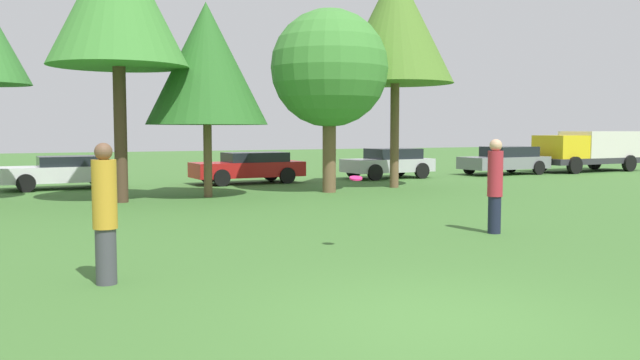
{
  "coord_description": "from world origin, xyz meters",
  "views": [
    {
      "loc": [
        -4.19,
        -5.93,
        2.14
      ],
      "look_at": [
        0.72,
        4.83,
        1.23
      ],
      "focal_mm": 36.45,
      "sensor_mm": 36.0,
      "label": 1
    }
  ],
  "objects_px": {
    "frisbee": "(356,178)",
    "parked_car_red": "(249,167)",
    "tree_3": "(207,64)",
    "tree_5": "(396,25)",
    "tree_4": "(329,69)",
    "parked_car_grey": "(505,160)",
    "parked_car_white": "(65,171)",
    "parked_car_silver": "(389,162)",
    "person_thrower": "(105,212)",
    "person_catcher": "(495,185)",
    "delivery_truck_yellow": "(589,149)"
  },
  "relations": [
    {
      "from": "person_thrower",
      "to": "parked_car_silver",
      "type": "bearing_deg",
      "value": 39.08
    },
    {
      "from": "person_catcher",
      "to": "tree_5",
      "type": "relative_size",
      "value": 0.24
    },
    {
      "from": "person_thrower",
      "to": "tree_4",
      "type": "distance_m",
      "value": 14.15
    },
    {
      "from": "tree_3",
      "to": "delivery_truck_yellow",
      "type": "relative_size",
      "value": 0.94
    },
    {
      "from": "tree_3",
      "to": "tree_5",
      "type": "height_order",
      "value": "tree_5"
    },
    {
      "from": "tree_4",
      "to": "parked_car_silver",
      "type": "xyz_separation_m",
      "value": [
        5.21,
        4.78,
        -3.51
      ]
    },
    {
      "from": "parked_car_red",
      "to": "delivery_truck_yellow",
      "type": "relative_size",
      "value": 0.69
    },
    {
      "from": "frisbee",
      "to": "tree_5",
      "type": "relative_size",
      "value": 0.03
    },
    {
      "from": "person_thrower",
      "to": "frisbee",
      "type": "xyz_separation_m",
      "value": [
        4.31,
        0.75,
        0.29
      ]
    },
    {
      "from": "tree_3",
      "to": "parked_car_grey",
      "type": "height_order",
      "value": "tree_3"
    },
    {
      "from": "person_thrower",
      "to": "frisbee",
      "type": "height_order",
      "value": "person_thrower"
    },
    {
      "from": "delivery_truck_yellow",
      "to": "parked_car_white",
      "type": "bearing_deg",
      "value": -4.47
    },
    {
      "from": "person_thrower",
      "to": "person_catcher",
      "type": "bearing_deg",
      "value": 0.0
    },
    {
      "from": "parked_car_white",
      "to": "tree_4",
      "type": "bearing_deg",
      "value": 144.38
    },
    {
      "from": "tree_4",
      "to": "tree_5",
      "type": "relative_size",
      "value": 0.77
    },
    {
      "from": "frisbee",
      "to": "parked_car_red",
      "type": "bearing_deg",
      "value": 78.84
    },
    {
      "from": "parked_car_white",
      "to": "parked_car_red",
      "type": "distance_m",
      "value": 6.9
    },
    {
      "from": "person_thrower",
      "to": "tree_5",
      "type": "xyz_separation_m",
      "value": [
        11.56,
        11.49,
        4.97
      ]
    },
    {
      "from": "person_catcher",
      "to": "parked_car_red",
      "type": "distance_m",
      "value": 14.21
    },
    {
      "from": "tree_3",
      "to": "parked_car_white",
      "type": "distance_m",
      "value": 7.36
    },
    {
      "from": "person_catcher",
      "to": "tree_3",
      "type": "bearing_deg",
      "value": -79.56
    },
    {
      "from": "tree_5",
      "to": "parked_car_silver",
      "type": "relative_size",
      "value": 2.01
    },
    {
      "from": "frisbee",
      "to": "parked_car_red",
      "type": "relative_size",
      "value": 0.05
    },
    {
      "from": "person_catcher",
      "to": "frisbee",
      "type": "xyz_separation_m",
      "value": [
        -3.54,
        -0.56,
        0.28
      ]
    },
    {
      "from": "tree_3",
      "to": "parked_car_white",
      "type": "height_order",
      "value": "tree_3"
    },
    {
      "from": "tree_4",
      "to": "parked_car_grey",
      "type": "bearing_deg",
      "value": 21.61
    },
    {
      "from": "delivery_truck_yellow",
      "to": "person_thrower",
      "type": "bearing_deg",
      "value": 27.83
    },
    {
      "from": "parked_car_red",
      "to": "delivery_truck_yellow",
      "type": "height_order",
      "value": "delivery_truck_yellow"
    },
    {
      "from": "tree_5",
      "to": "parked_car_red",
      "type": "distance_m",
      "value": 7.95
    },
    {
      "from": "tree_5",
      "to": "parked_car_red",
      "type": "height_order",
      "value": "tree_5"
    },
    {
      "from": "frisbee",
      "to": "parked_car_grey",
      "type": "bearing_deg",
      "value": 42.77
    },
    {
      "from": "person_thrower",
      "to": "parked_car_red",
      "type": "height_order",
      "value": "person_thrower"
    },
    {
      "from": "tree_3",
      "to": "parked_car_silver",
      "type": "height_order",
      "value": "tree_3"
    },
    {
      "from": "parked_car_grey",
      "to": "frisbee",
      "type": "bearing_deg",
      "value": 39.52
    },
    {
      "from": "person_catcher",
      "to": "parked_car_red",
      "type": "bearing_deg",
      "value": -96.96
    },
    {
      "from": "tree_4",
      "to": "person_catcher",
      "type": "bearing_deg",
      "value": -94.24
    },
    {
      "from": "frisbee",
      "to": "tree_5",
      "type": "distance_m",
      "value": 13.78
    },
    {
      "from": "person_thrower",
      "to": "tree_5",
      "type": "height_order",
      "value": "tree_5"
    },
    {
      "from": "tree_3",
      "to": "parked_car_silver",
      "type": "distance_m",
      "value": 11.06
    },
    {
      "from": "frisbee",
      "to": "parked_car_white",
      "type": "xyz_separation_m",
      "value": [
        -3.97,
        15.26,
        -0.66
      ]
    },
    {
      "from": "person_thrower",
      "to": "frisbee",
      "type": "distance_m",
      "value": 4.38
    },
    {
      "from": "parked_car_red",
      "to": "parked_car_grey",
      "type": "bearing_deg",
      "value": 176.28
    },
    {
      "from": "person_catcher",
      "to": "tree_3",
      "type": "xyz_separation_m",
      "value": [
        -3.51,
        9.67,
        3.21
      ]
    },
    {
      "from": "parked_car_white",
      "to": "parked_car_red",
      "type": "relative_size",
      "value": 0.94
    },
    {
      "from": "parked_car_silver",
      "to": "tree_4",
      "type": "bearing_deg",
      "value": 39.3
    },
    {
      "from": "parked_car_red",
      "to": "parked_car_grey",
      "type": "distance_m",
      "value": 12.92
    },
    {
      "from": "tree_3",
      "to": "tree_5",
      "type": "relative_size",
      "value": 0.76
    },
    {
      "from": "parked_car_silver",
      "to": "person_catcher",
      "type": "bearing_deg",
      "value": 64.25
    },
    {
      "from": "tree_5",
      "to": "parked_car_grey",
      "type": "height_order",
      "value": "tree_5"
    },
    {
      "from": "tree_3",
      "to": "delivery_truck_yellow",
      "type": "distance_m",
      "value": 22.01
    }
  ]
}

